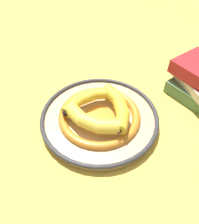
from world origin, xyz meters
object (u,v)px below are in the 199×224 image
banana_b (90,121)px  banana_a (90,98)px  decorative_bowl (100,117)px  banana_c (118,108)px

banana_b → banana_a: bearing=118.8°
decorative_bowl → banana_c: 0.06m
banana_b → banana_c: (-0.08, 0.03, -0.00)m
decorative_bowl → banana_a: (-0.02, -0.05, 0.03)m
decorative_bowl → banana_c: bearing=127.6°
decorative_bowl → banana_b: 0.07m
banana_a → banana_b: bearing=62.7°
banana_a → banana_b: (0.07, 0.06, 0.00)m
banana_a → banana_c: 0.09m
banana_c → banana_b: bearing=111.2°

